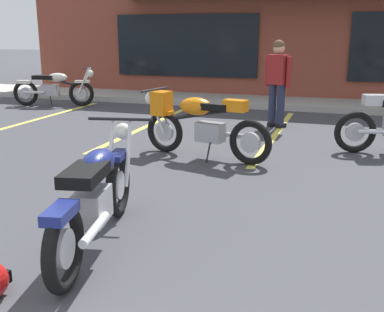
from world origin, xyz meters
The scene contains 8 objects.
ground_plane centered at (0.00, 3.70, 0.00)m, with size 80.00×80.00×0.00m, color #3D3D42.
sidewalk_kerb centered at (0.00, 11.45, 0.07)m, with size 22.00×1.80×0.14m, color #A8A59E.
brick_storefront_building centered at (0.00, 15.09, 1.79)m, with size 16.15×6.77×3.57m.
painted_stall_lines centered at (0.00, 7.85, 0.00)m, with size 10.31×4.80×0.01m.
motorcycle_foreground_classic centered at (-0.79, 2.71, 0.46)m, with size 0.83×2.09×0.98m.
motorcycle_black_cruiser centered at (-0.86, 5.86, 0.53)m, with size 2.08×0.80×0.98m.
motorcycle_silver_naked centered at (-5.84, 9.53, 0.46)m, with size 2.07×0.90×0.98m.
person_in_black_shirt centered at (-0.10, 8.50, 0.95)m, with size 0.58×0.40×1.68m.
Camera 1 is at (1.17, -0.62, 1.80)m, focal length 43.80 mm.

